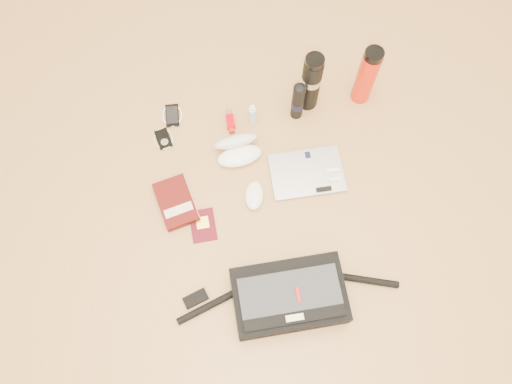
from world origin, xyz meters
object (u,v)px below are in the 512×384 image
Objects in this scene: messenger_bag at (289,296)px; thermos_black at (311,82)px; thermos_red at (367,76)px; book at (176,202)px; laptop at (307,173)px.

messenger_bag is 2.69× the size of thermos_black.
thermos_red is (0.22, 0.00, -0.00)m from thermos_black.
thermos_red is at bearing 11.56° from book.
book is at bearing -174.72° from laptop.
messenger_bag is at bearing -108.57° from laptop.
messenger_bag is 2.72× the size of thermos_red.
thermos_black is at bearing -179.09° from thermos_red.
thermos_red reaches higher than laptop.
messenger_bag is 2.82× the size of laptop.
laptop is 0.52m from book.
book is (-0.37, 0.41, -0.03)m from messenger_bag.
messenger_bag reaches higher than laptop.
thermos_black is at bearing 73.59° from messenger_bag.
laptop is at bearing -130.32° from thermos_red.
book reaches higher than laptop.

